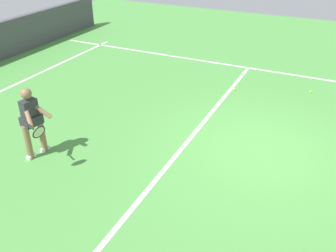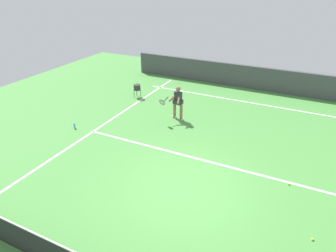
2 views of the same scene
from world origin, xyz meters
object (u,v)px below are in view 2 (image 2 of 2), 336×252
at_px(tennis_ball_far, 313,239).
at_px(ball_hopper, 137,87).
at_px(tennis_player, 177,102).
at_px(water_bottle, 74,126).
at_px(tennis_ball_mid, 289,184).

xyz_separation_m(tennis_ball_far, ball_hopper, (9.01, -6.40, 0.51)).
bearing_deg(tennis_player, water_bottle, 38.26).
distance_m(tennis_player, ball_hopper, 3.41).
relative_size(tennis_ball_far, ball_hopper, 0.09).
height_order(tennis_ball_far, water_bottle, water_bottle).
relative_size(tennis_ball_far, water_bottle, 0.28).
bearing_deg(water_bottle, ball_hopper, -96.79).
distance_m(tennis_ball_mid, water_bottle, 8.72).
relative_size(tennis_player, ball_hopper, 2.09).
height_order(tennis_ball_mid, tennis_ball_far, same).
bearing_deg(tennis_ball_far, tennis_player, -39.29).
bearing_deg(tennis_ball_mid, water_bottle, -0.11).
bearing_deg(water_bottle, tennis_ball_far, 167.65).
bearing_deg(tennis_ball_far, tennis_ball_mid, -68.81).
xyz_separation_m(tennis_player, water_bottle, (3.55, 2.80, -0.73)).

